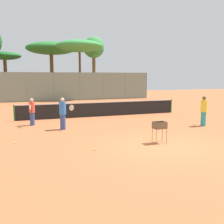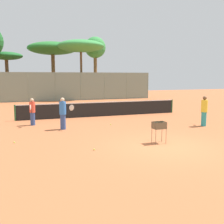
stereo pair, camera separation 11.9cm
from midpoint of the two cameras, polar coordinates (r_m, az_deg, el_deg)
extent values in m
plane|color=#B26038|center=(11.28, 11.94, -7.44)|extent=(80.00, 80.00, 0.00)
cylinder|color=#26592D|center=(18.40, -20.20, -0.18)|extent=(0.10, 0.10, 1.07)
cylinder|color=#26592D|center=(21.83, 13.07, 1.27)|extent=(0.10, 0.10, 1.07)
cube|color=black|center=(19.28, -2.11, 0.55)|extent=(11.98, 0.01, 1.01)
cube|color=white|center=(19.22, -2.12, 2.13)|extent=(11.98, 0.02, 0.06)
cylinder|color=gray|center=(31.83, -17.68, 5.20)|extent=(0.08, 0.08, 3.41)
cylinder|color=gray|center=(32.09, -12.14, 5.41)|extent=(0.08, 0.08, 3.41)
cylinder|color=gray|center=(32.64, -6.73, 5.56)|extent=(0.08, 0.08, 3.41)
cylinder|color=gray|center=(33.47, -1.54, 5.67)|extent=(0.08, 0.08, 3.41)
cylinder|color=gray|center=(34.55, 3.36, 5.72)|extent=(0.08, 0.08, 3.41)
cylinder|color=gray|center=(35.87, 7.94, 5.74)|extent=(0.08, 0.08, 3.41)
cube|color=gray|center=(32.33, -9.41, 5.49)|extent=(21.64, 0.01, 3.41)
cylinder|color=brown|center=(37.99, -12.54, 7.62)|extent=(0.50, 0.50, 5.92)
ellipsoid|color=#28722D|center=(38.19, -12.71, 13.36)|extent=(6.86, 6.86, 1.72)
cylinder|color=brown|center=(38.82, -3.55, 7.97)|extent=(0.48, 0.48, 6.16)
sphere|color=#388E42|center=(39.04, -3.60, 13.85)|extent=(3.04, 3.04, 3.04)
cylinder|color=brown|center=(34.51, -6.60, 7.85)|extent=(0.29, 0.29, 6.02)
ellipsoid|color=#388E42|center=(34.72, -6.70, 14.07)|extent=(5.97, 5.97, 1.49)
cylinder|color=brown|center=(36.31, -21.71, 6.54)|extent=(0.42, 0.42, 5.00)
ellipsoid|color=#1E6028|center=(36.40, -21.95, 11.27)|extent=(4.04, 4.04, 1.01)
cylinder|color=#334C8C|center=(16.47, -16.68, -1.43)|extent=(0.27, 0.27, 0.77)
cylinder|color=#E54C38|center=(16.38, -16.78, 1.02)|extent=(0.34, 0.34, 0.64)
sphere|color=#DBB28C|center=(16.33, -16.83, 2.50)|extent=(0.21, 0.21, 0.21)
cylinder|color=black|center=(16.05, -16.98, 0.30)|extent=(0.06, 0.15, 0.27)
ellipsoid|color=silver|center=(15.86, -17.12, 1.01)|extent=(0.12, 0.39, 0.43)
cylinder|color=#334C8C|center=(14.78, -10.39, -2.13)|extent=(0.30, 0.30, 0.84)
cylinder|color=blue|center=(14.67, -10.46, 0.84)|extent=(0.37, 0.37, 0.70)
sphere|color=#DBB28C|center=(14.62, -10.51, 2.64)|extent=(0.23, 0.23, 0.23)
cylinder|color=black|center=(14.52, -9.18, 0.10)|extent=(0.13, 0.11, 0.27)
ellipsoid|color=silver|center=(14.41, -8.56, 0.94)|extent=(0.33, 0.26, 0.43)
cylinder|color=teal|center=(16.45, 19.54, -1.44)|extent=(0.30, 0.30, 0.84)
cylinder|color=yellow|center=(16.35, 19.66, 1.24)|extent=(0.37, 0.37, 0.70)
sphere|color=brown|center=(16.31, 19.74, 2.87)|extent=(0.23, 0.23, 0.23)
cylinder|color=black|center=(16.73, 19.60, 0.78)|extent=(0.11, 0.13, 0.27)
ellipsoid|color=silver|center=(16.89, 19.61, 1.59)|extent=(0.27, 0.33, 0.43)
cylinder|color=brown|center=(11.50, 9.80, -5.42)|extent=(0.02, 0.02, 0.65)
cylinder|color=brown|center=(11.75, 11.97, -5.18)|extent=(0.02, 0.02, 0.65)
cylinder|color=brown|center=(11.80, 8.94, -5.05)|extent=(0.02, 0.02, 0.65)
cylinder|color=brown|center=(12.05, 11.07, -4.84)|extent=(0.02, 0.02, 0.65)
cube|color=brown|center=(11.70, 10.49, -3.54)|extent=(0.55, 0.40, 0.01)
cube|color=brown|center=(11.51, 11.01, -3.01)|extent=(0.55, 0.01, 0.30)
cube|color=brown|center=(11.85, 10.02, -2.68)|extent=(0.55, 0.01, 0.30)
cube|color=brown|center=(11.54, 9.32, -2.94)|extent=(0.01, 0.40, 0.30)
cube|color=brown|center=(11.82, 11.66, -2.75)|extent=(0.01, 0.40, 0.30)
sphere|color=#D1E54C|center=(11.77, 10.21, -3.27)|extent=(0.07, 0.07, 0.07)
sphere|color=#D1E54C|center=(11.86, 10.94, -3.21)|extent=(0.07, 0.07, 0.07)
sphere|color=#D1E54C|center=(11.69, 10.49, -3.09)|extent=(0.07, 0.07, 0.07)
sphere|color=#D1E54C|center=(11.61, 9.82, -3.41)|extent=(0.07, 0.07, 0.07)
sphere|color=#D1E54C|center=(11.59, 10.52, -3.19)|extent=(0.07, 0.07, 0.07)
sphere|color=#D1E54C|center=(11.73, 11.21, -3.34)|extent=(0.07, 0.07, 0.07)
sphere|color=#D1E54C|center=(11.82, 10.46, -3.24)|extent=(0.07, 0.07, 0.07)
sphere|color=#D1E54C|center=(11.78, 11.51, -3.04)|extent=(0.07, 0.07, 0.07)
sphere|color=#D1E54C|center=(11.64, 11.12, -3.15)|extent=(0.07, 0.07, 0.07)
sphere|color=#D1E54C|center=(12.38, -20.23, -6.23)|extent=(0.07, 0.07, 0.07)
sphere|color=#D1E54C|center=(15.89, -0.07, -2.73)|extent=(0.07, 0.07, 0.07)
sphere|color=#D1E54C|center=(10.57, -3.58, -8.13)|extent=(0.07, 0.07, 0.07)
sphere|color=#D1E54C|center=(16.83, -16.61, -2.46)|extent=(0.07, 0.07, 0.07)
cube|color=#3F4C8C|center=(36.41, -15.63, 3.57)|extent=(4.20, 1.70, 0.90)
cube|color=#33383D|center=(36.35, -15.99, 4.82)|extent=(2.20, 1.50, 0.70)
camera|label=1|loc=(0.06, -89.76, 0.03)|focal=42.00mm
camera|label=2|loc=(0.06, 90.24, -0.03)|focal=42.00mm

